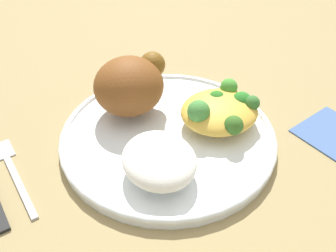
{
  "coord_description": "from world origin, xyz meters",
  "views": [
    {
      "loc": [
        -0.16,
        -0.35,
        0.35
      ],
      "look_at": [
        0.0,
        0.0,
        0.03
      ],
      "focal_mm": 42.46,
      "sensor_mm": 36.0,
      "label": 1
    }
  ],
  "objects_px": {
    "rice_pile": "(159,160)",
    "fork": "(13,170)",
    "mac_cheese_with_broccoli": "(221,110)",
    "roasted_chicken": "(130,85)",
    "plate": "(168,137)"
  },
  "relations": [
    {
      "from": "roasted_chicken",
      "to": "fork",
      "type": "bearing_deg",
      "value": -167.33
    },
    {
      "from": "roasted_chicken",
      "to": "mac_cheese_with_broccoli",
      "type": "bearing_deg",
      "value": -37.89
    },
    {
      "from": "plate",
      "to": "roasted_chicken",
      "type": "distance_m",
      "value": 0.09
    },
    {
      "from": "mac_cheese_with_broccoli",
      "to": "roasted_chicken",
      "type": "bearing_deg",
      "value": 142.11
    },
    {
      "from": "plate",
      "to": "mac_cheese_with_broccoli",
      "type": "relative_size",
      "value": 2.71
    },
    {
      "from": "rice_pile",
      "to": "roasted_chicken",
      "type": "bearing_deg",
      "value": 83.85
    },
    {
      "from": "mac_cheese_with_broccoli",
      "to": "fork",
      "type": "xyz_separation_m",
      "value": [
        -0.27,
        0.04,
        -0.03
      ]
    },
    {
      "from": "plate",
      "to": "roasted_chicken",
      "type": "height_order",
      "value": "roasted_chicken"
    },
    {
      "from": "roasted_chicken",
      "to": "fork",
      "type": "distance_m",
      "value": 0.18
    },
    {
      "from": "plate",
      "to": "rice_pile",
      "type": "xyz_separation_m",
      "value": [
        -0.04,
        -0.06,
        0.03
      ]
    },
    {
      "from": "plate",
      "to": "fork",
      "type": "relative_size",
      "value": 1.96
    },
    {
      "from": "plate",
      "to": "mac_cheese_with_broccoli",
      "type": "distance_m",
      "value": 0.08
    },
    {
      "from": "rice_pile",
      "to": "plate",
      "type": "bearing_deg",
      "value": 57.33
    },
    {
      "from": "rice_pile",
      "to": "fork",
      "type": "distance_m",
      "value": 0.18
    },
    {
      "from": "rice_pile",
      "to": "mac_cheese_with_broccoli",
      "type": "xyz_separation_m",
      "value": [
        0.11,
        0.05,
        0.0
      ]
    }
  ]
}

